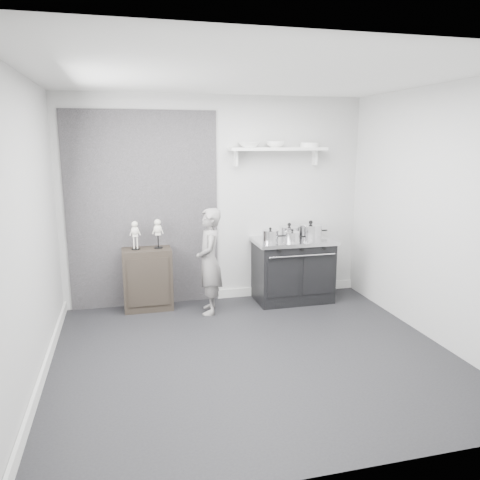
% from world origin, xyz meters
% --- Properties ---
extents(ground, '(4.00, 4.00, 0.00)m').
position_xyz_m(ground, '(0.00, 0.00, 0.00)').
color(ground, black).
rests_on(ground, ground).
extents(room_shell, '(4.02, 3.62, 2.71)m').
position_xyz_m(room_shell, '(-0.09, 0.15, 1.64)').
color(room_shell, '#B6B5B3').
rests_on(room_shell, ground).
extents(wall_shelf, '(1.30, 0.26, 0.24)m').
position_xyz_m(wall_shelf, '(0.80, 1.68, 2.01)').
color(wall_shelf, silver).
rests_on(wall_shelf, room_shell).
extents(stove, '(1.06, 0.66, 0.85)m').
position_xyz_m(stove, '(0.97, 1.48, 0.43)').
color(stove, black).
rests_on(stove, ground).
extents(side_cabinet, '(0.61, 0.36, 0.79)m').
position_xyz_m(side_cabinet, '(-0.94, 1.61, 0.40)').
color(side_cabinet, black).
rests_on(side_cabinet, ground).
extents(child, '(0.38, 0.52, 1.32)m').
position_xyz_m(child, '(-0.20, 1.29, 0.66)').
color(child, slate).
rests_on(child, ground).
extents(pot_front_left, '(0.30, 0.21, 0.19)m').
position_xyz_m(pot_front_left, '(0.62, 1.40, 0.92)').
color(pot_front_left, silver).
rests_on(pot_front_left, stove).
extents(pot_back_left, '(0.36, 0.27, 0.20)m').
position_xyz_m(pot_back_left, '(0.95, 1.60, 0.92)').
color(pot_back_left, silver).
rests_on(pot_back_left, stove).
extents(pot_back_right, '(0.40, 0.31, 0.23)m').
position_xyz_m(pot_back_right, '(1.25, 1.57, 0.93)').
color(pot_back_right, silver).
rests_on(pot_back_right, stove).
extents(pot_front_center, '(0.29, 0.20, 0.17)m').
position_xyz_m(pot_front_center, '(0.90, 1.33, 0.91)').
color(pot_front_center, silver).
rests_on(pot_front_center, stove).
extents(skeleton_full, '(0.12, 0.07, 0.41)m').
position_xyz_m(skeleton_full, '(-1.07, 1.61, 1.00)').
color(skeleton_full, beige).
rests_on(skeleton_full, side_cabinet).
extents(skeleton_torso, '(0.12, 0.08, 0.43)m').
position_xyz_m(skeleton_torso, '(-0.79, 1.61, 1.01)').
color(skeleton_torso, beige).
rests_on(skeleton_torso, side_cabinet).
extents(bowl_large, '(0.28, 0.28, 0.07)m').
position_xyz_m(bowl_large, '(0.41, 1.67, 2.07)').
color(bowl_large, white).
rests_on(bowl_large, wall_shelf).
extents(bowl_small, '(0.24, 0.24, 0.08)m').
position_xyz_m(bowl_small, '(0.76, 1.67, 2.08)').
color(bowl_small, white).
rests_on(bowl_small, wall_shelf).
extents(plate_stack, '(0.25, 0.25, 0.06)m').
position_xyz_m(plate_stack, '(1.24, 1.67, 2.07)').
color(plate_stack, white).
rests_on(plate_stack, wall_shelf).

